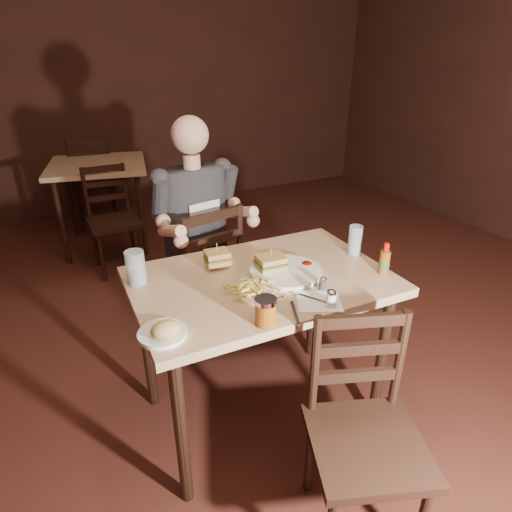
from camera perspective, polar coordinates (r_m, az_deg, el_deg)
name	(u,v)px	position (r m, az deg, el deg)	size (l,w,h in m)	color
room_shell	(298,125)	(1.68, 5.65, 17.04)	(7.00, 7.00, 7.00)	black
main_table	(261,296)	(1.89, 0.68, -5.31)	(1.11, 0.75, 0.77)	tan
bg_table	(98,173)	(4.04, -20.27, 10.32)	(0.94, 0.94, 0.77)	tan
chair_far	(198,275)	(2.54, -7.71, -2.59)	(0.42, 0.46, 0.91)	black
chair_near	(367,445)	(1.66, 14.63, -23.15)	(0.39, 0.43, 0.84)	black
bg_chair_far	(94,182)	(4.63, -20.82, 9.15)	(0.42, 0.46, 0.91)	black
bg_chair_near	(114,222)	(3.60, -18.39, 4.35)	(0.38, 0.42, 0.83)	black
diner	(198,203)	(2.32, -7.78, 7.04)	(0.51, 0.40, 0.89)	#303236
dinner_plate	(286,273)	(1.86, 3.98, -2.22)	(0.30, 0.30, 0.02)	white
sandwich_left	(217,254)	(1.91, -5.21, 0.27)	(0.10, 0.09, 0.09)	tan
sandwich_right	(271,258)	(1.85, 1.99, -0.27)	(0.12, 0.10, 0.10)	tan
fries_pile	(252,285)	(1.71, -0.60, -3.95)	(0.24, 0.17, 0.04)	#CCBD62
ketchup_dollop	(307,263)	(1.92, 6.81, -0.97)	(0.05, 0.05, 0.01)	maroon
glass_left	(136,268)	(1.83, -15.74, -1.50)	(0.08, 0.08, 0.15)	silver
glass_right	(355,240)	(2.07, 13.06, 2.06)	(0.06, 0.06, 0.14)	silver
hot_sauce	(385,258)	(1.92, 16.81, -0.31)	(0.04, 0.04, 0.14)	#89480F
salt_shaker	(331,299)	(1.64, 9.96, -5.68)	(0.04, 0.04, 0.07)	white
pepper_shaker	(323,284)	(1.75, 8.90, -3.72)	(0.03, 0.03, 0.06)	#38332D
syrup_dispenser	(266,311)	(1.52, 1.28, -7.37)	(0.08, 0.08, 0.10)	#89480F
napkin	(319,301)	(1.69, 8.36, -5.96)	(0.17, 0.16, 0.00)	white
knife	(313,299)	(1.69, 7.65, -5.68)	(0.01, 0.19, 0.00)	silver
fork	(295,313)	(1.60, 5.24, -7.58)	(0.01, 0.16, 0.00)	silver
side_plate	(163,335)	(1.52, -12.34, -10.19)	(0.16, 0.16, 0.01)	white
bread_roll	(165,330)	(1.47, -11.99, -9.59)	(0.10, 0.08, 0.06)	tan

